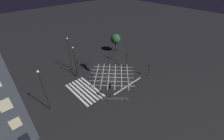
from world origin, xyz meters
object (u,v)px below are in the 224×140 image
object	(u,v)px
traffic_light_nw_main	(114,51)
street_lamp_west	(42,86)
street_tree_near	(116,39)
traffic_light_sw_main	(80,68)
street_lamp_east	(74,58)
traffic_light_median_south	(92,77)
traffic_light_ne_cross	(149,68)
street_lamp_far	(69,51)
traffic_light_sw_cross	(77,64)
traffic_light_se_cross	(109,89)
waiting_car	(87,65)
traffic_light_se_main	(110,88)
traffic_light_median_north	(127,57)

from	to	relation	value
traffic_light_nw_main	street_lamp_west	world-z (taller)	street_lamp_west
street_tree_near	street_lamp_west	bearing A→B (deg)	-70.63
traffic_light_nw_main	traffic_light_sw_main	xyz separation A→B (m)	(1.01, -13.10, 0.20)
street_lamp_east	street_tree_near	size ratio (longest dim) A/B	1.33
traffic_light_median_south	traffic_light_sw_main	distance (m)	4.89
traffic_light_median_south	traffic_light_ne_cross	xyz separation A→B (m)	(6.62, 13.45, -0.22)
traffic_light_ne_cross	street_lamp_far	bearing A→B (deg)	-52.26
street_lamp_east	traffic_light_sw_main	bearing A→B (deg)	1.93
traffic_light_sw_main	street_lamp_west	size ratio (longest dim) A/B	0.46
traffic_light_sw_cross	traffic_light_sw_main	bearing A→B (deg)	-106.30
traffic_light_sw_main	traffic_light_se_cross	bearing A→B (deg)	0.15
traffic_light_nw_main	street_lamp_east	xyz separation A→B (m)	(-0.98, -13.17, 2.21)
traffic_light_sw_cross	traffic_light_ne_cross	bearing A→B (deg)	-46.59
traffic_light_ne_cross	street_lamp_far	xyz separation A→B (m)	(-16.89, -13.07, 3.36)
waiting_car	street_lamp_east	bearing A→B (deg)	-74.15
traffic_light_se_cross	street_lamp_east	bearing A→B (deg)	90.41
traffic_light_sw_cross	street_lamp_east	world-z (taller)	street_lamp_east
street_lamp_west	street_lamp_far	world-z (taller)	street_lamp_west
traffic_light_sw_cross	street_lamp_far	xyz separation A→B (m)	(-3.21, -0.13, 2.86)
traffic_light_se_cross	street_lamp_west	size ratio (longest dim) A/B	0.46
traffic_light_se_main	street_lamp_east	size ratio (longest dim) A/B	0.46
street_lamp_west	waiting_car	world-z (taller)	street_lamp_west
street_tree_near	waiting_car	size ratio (longest dim) A/B	1.39
traffic_light_median_south	street_tree_near	xyz separation A→B (m)	(-9.97, 17.38, 1.83)
waiting_car	traffic_light_sw_cross	bearing A→B (deg)	-74.25
traffic_light_sw_main	traffic_light_median_north	world-z (taller)	traffic_light_median_north
traffic_light_se_main	street_lamp_far	distance (m)	16.37
traffic_light_nw_main	traffic_light_sw_cross	distance (m)	12.52
traffic_light_sw_cross	street_lamp_far	distance (m)	4.30
traffic_light_median_south	street_lamp_far	bearing A→B (deg)	87.89
traffic_light_median_north	street_lamp_far	bearing A→B (deg)	-39.26
traffic_light_median_south	traffic_light_median_north	xyz separation A→B (m)	(-0.39, 12.47, 0.49)
traffic_light_se_main	traffic_light_sw_cross	xyz separation A→B (m)	(-12.85, -0.14, 0.26)
traffic_light_nw_main	traffic_light_sw_main	size ratio (longest dim) A/B	0.95
traffic_light_median_south	street_lamp_far	world-z (taller)	street_lamp_far
traffic_light_sw_cross	traffic_light_se_cross	world-z (taller)	traffic_light_se_cross
waiting_car	street_tree_near	bearing A→B (deg)	98.07
traffic_light_se_main	traffic_light_sw_main	xyz separation A→B (m)	(-10.66, -0.79, 0.47)
traffic_light_ne_cross	traffic_light_median_north	xyz separation A→B (m)	(-7.01, -0.98, 0.72)
traffic_light_median_north	street_lamp_east	bearing A→B (deg)	-27.03
traffic_light_median_south	traffic_light_sw_cross	bearing A→B (deg)	85.88
traffic_light_ne_cross	street_lamp_west	size ratio (longest dim) A/B	0.37
street_lamp_west	street_tree_near	distance (m)	29.88
traffic_light_median_south	waiting_car	world-z (taller)	traffic_light_median_south
traffic_light_median_south	street_lamp_far	xyz separation A→B (m)	(-10.27, 0.38, 3.14)
traffic_light_ne_cross	traffic_light_sw_cross	bearing A→B (deg)	-46.59
traffic_light_se_cross	street_lamp_far	world-z (taller)	street_lamp_far
traffic_light_se_main	waiting_car	world-z (taller)	traffic_light_se_main
traffic_light_se_main	traffic_light_nw_main	distance (m)	16.96
traffic_light_sw_cross	traffic_light_median_north	bearing A→B (deg)	-29.15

